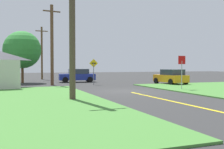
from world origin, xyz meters
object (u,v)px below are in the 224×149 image
(utility_pole_near, at_px, (72,23))
(utility_pole_mid, at_px, (52,44))
(car_approaching_junction, at_px, (77,76))
(oak_tree_left, at_px, (22,50))
(car_on_crossroad, at_px, (171,77))
(stop_sign, at_px, (182,66))
(utility_pole_far, at_px, (42,52))
(direction_sign, at_px, (94,69))

(utility_pole_near, xyz_separation_m, utility_pole_mid, (0.64, 12.68, -0.24))
(car_approaching_junction, bearing_deg, oak_tree_left, 1.39)
(car_on_crossroad, distance_m, car_approaching_junction, 11.35)
(car_on_crossroad, bearing_deg, stop_sign, 149.75)
(car_on_crossroad, xyz_separation_m, oak_tree_left, (-14.93, 8.00, 3.06))
(utility_pole_mid, height_order, oak_tree_left, utility_pole_mid)
(utility_pole_near, bearing_deg, car_approaching_junction, 75.80)
(stop_sign, bearing_deg, utility_pole_far, -69.57)
(utility_pole_far, bearing_deg, oak_tree_left, -111.21)
(stop_sign, distance_m, utility_pole_near, 10.83)
(utility_pole_far, bearing_deg, car_on_crossroad, -53.08)
(utility_pole_near, relative_size, oak_tree_left, 1.45)
(car_on_crossroad, relative_size, direction_sign, 1.46)
(car_on_crossroad, height_order, utility_pole_far, utility_pole_far)
(car_approaching_junction, relative_size, oak_tree_left, 0.75)
(utility_pole_near, relative_size, utility_pole_mid, 1.06)
(car_on_crossroad, relative_size, utility_pole_far, 0.52)
(utility_pole_mid, xyz_separation_m, oak_tree_left, (-2.72, 4.86, -0.36))
(utility_pole_mid, bearing_deg, utility_pole_far, 88.56)
(stop_sign, relative_size, direction_sign, 1.04)
(stop_sign, distance_m, direction_sign, 9.75)
(stop_sign, height_order, utility_pole_mid, utility_pole_mid)
(utility_pole_near, bearing_deg, stop_sign, 19.24)
(stop_sign, height_order, car_approaching_junction, stop_sign)
(utility_pole_mid, distance_m, oak_tree_left, 5.58)
(utility_pole_near, bearing_deg, utility_pole_mid, 87.13)
(oak_tree_left, bearing_deg, utility_pole_mid, -60.79)
(direction_sign, bearing_deg, car_approaching_junction, 95.46)
(utility_pole_mid, xyz_separation_m, utility_pole_far, (0.32, 12.68, -0.21))
(stop_sign, bearing_deg, car_approaching_junction, -69.28)
(stop_sign, distance_m, oak_tree_left, 18.60)
(oak_tree_left, bearing_deg, car_approaching_junction, -4.71)
(car_on_crossroad, bearing_deg, utility_pole_mid, 70.89)
(car_approaching_junction, height_order, oak_tree_left, oak_tree_left)
(stop_sign, height_order, car_on_crossroad, stop_sign)
(utility_pole_near, relative_size, utility_pole_far, 1.13)
(oak_tree_left, bearing_deg, direction_sign, -40.02)
(car_on_crossroad, relative_size, oak_tree_left, 0.66)
(car_on_crossroad, bearing_deg, utility_pole_far, 32.26)
(car_on_crossroad, distance_m, oak_tree_left, 17.21)
(car_approaching_junction, relative_size, direction_sign, 1.65)
(car_on_crossroad, height_order, oak_tree_left, oak_tree_left)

